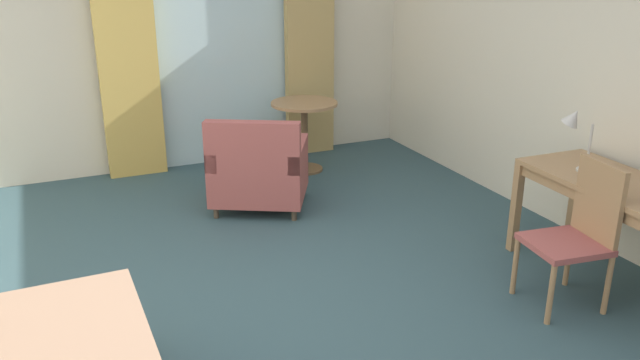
% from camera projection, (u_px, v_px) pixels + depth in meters
% --- Properties ---
extents(ground, '(6.35, 7.30, 0.10)m').
position_uv_depth(ground, '(250.00, 339.00, 3.86)').
color(ground, '#334C51').
extents(wall_back, '(5.95, 0.12, 2.68)m').
position_uv_depth(wall_back, '(139.00, 38.00, 6.31)').
color(wall_back, beige).
rests_on(wall_back, ground).
extents(wall_right, '(0.12, 6.90, 2.68)m').
position_uv_depth(wall_right, '(638.00, 74.00, 4.50)').
color(wall_right, beige).
rests_on(wall_right, ground).
extents(balcony_glass_door, '(1.46, 0.02, 2.36)m').
position_uv_depth(balcony_glass_door, '(221.00, 51.00, 6.60)').
color(balcony_glass_door, silver).
rests_on(balcony_glass_door, ground).
extents(curtain_panel_left, '(0.56, 0.10, 2.40)m').
position_uv_depth(curtain_panel_left, '(127.00, 56.00, 6.14)').
color(curtain_panel_left, tan).
rests_on(curtain_panel_left, ground).
extents(curtain_panel_right, '(0.54, 0.10, 2.40)m').
position_uv_depth(curtain_panel_right, '(310.00, 45.00, 6.87)').
color(curtain_panel_right, tan).
rests_on(curtain_panel_right, ground).
extents(writing_desk, '(0.66, 1.53, 0.73)m').
position_uv_depth(writing_desk, '(628.00, 199.00, 4.14)').
color(writing_desk, '#9E754C').
rests_on(writing_desk, ground).
extents(desk_chair, '(0.50, 0.48, 0.94)m').
position_uv_depth(desk_chair, '(579.00, 230.00, 4.01)').
color(desk_chair, '#9E4C47').
rests_on(desk_chair, ground).
extents(desk_lamp, '(0.22, 0.24, 0.45)m').
position_uv_depth(desk_lamp, '(576.00, 127.00, 4.34)').
color(desk_lamp, '#B7B2A8').
rests_on(desk_lamp, writing_desk).
extents(armchair_by_window, '(1.04, 1.01, 0.85)m').
position_uv_depth(armchair_by_window, '(259.00, 171.00, 5.57)').
color(armchair_by_window, '#9E4C47').
rests_on(armchair_by_window, ground).
extents(round_cafe_table, '(0.67, 0.67, 0.72)m').
position_uv_depth(round_cafe_table, '(304.00, 120.00, 6.48)').
color(round_cafe_table, '#9E754C').
rests_on(round_cafe_table, ground).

